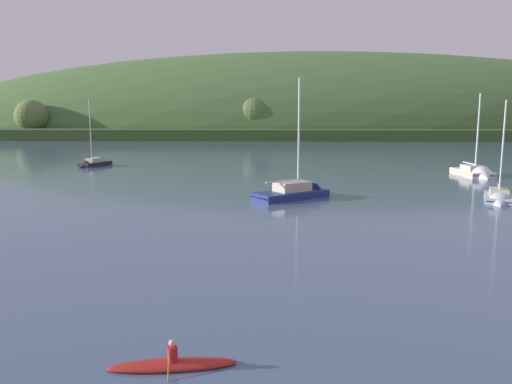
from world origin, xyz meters
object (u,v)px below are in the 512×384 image
Objects in this scene: sailboat_midwater_white at (476,175)px; canoe_with_paddler at (173,364)px; sailboat_near_mooring at (92,165)px; sailboat_far_left at (499,200)px; sailboat_outer_reach at (299,195)px.

canoe_with_paddler is at bearing -33.06° from sailboat_midwater_white.
sailboat_near_mooring is 2.74× the size of canoe_with_paddler.
sailboat_near_mooring is 64.73m from canoe_with_paddler.
sailboat_far_left is at bearing 78.20° from sailboat_near_mooring.
sailboat_midwater_white is 19.69m from sailboat_far_left.
sailboat_far_left is (45.25, -34.13, -0.06)m from sailboat_near_mooring.
sailboat_outer_reach reaches higher than canoe_with_paddler.
sailboat_near_mooring is 56.68m from sailboat_far_left.
sailboat_near_mooring is 0.88× the size of sailboat_outer_reach.
sailboat_near_mooring is 1.09× the size of sailboat_far_left.
canoe_with_paddler is at bearing -136.28° from sailboat_outer_reach.
sailboat_midwater_white is 2.94× the size of canoe_with_paddler.
sailboat_far_left is 38.31m from canoe_with_paddler.
sailboat_midwater_white is 29.00m from sailboat_outer_reach.
sailboat_midwater_white is at bearing -128.90° from canoe_with_paddler.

